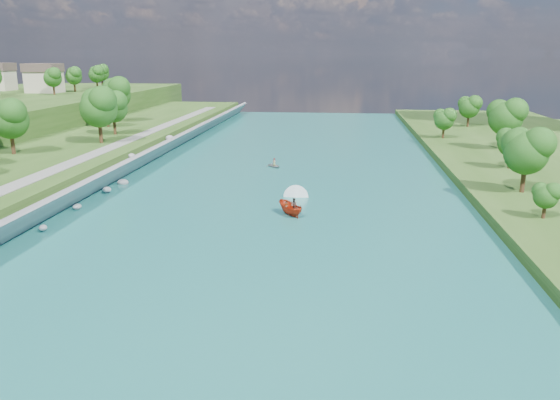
# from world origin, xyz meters

# --- Properties ---
(ground) EXTENTS (260.00, 260.00, 0.00)m
(ground) POSITION_xyz_m (0.00, 0.00, 0.00)
(ground) COLOR #2D5119
(ground) RESTS_ON ground
(river_water) EXTENTS (55.00, 240.00, 0.10)m
(river_water) POSITION_xyz_m (0.00, 20.00, 0.05)
(river_water) COLOR #1B6966
(river_water) RESTS_ON ground
(ridge_west) EXTENTS (60.00, 120.00, 9.00)m
(ridge_west) POSITION_xyz_m (-82.50, 95.00, 4.50)
(ridge_west) COLOR #2D5119
(ridge_west) RESTS_ON ground
(riprap_bank) EXTENTS (4.02, 236.00, 4.24)m
(riprap_bank) POSITION_xyz_m (-25.85, 19.16, 1.80)
(riprap_bank) COLOR slate
(riprap_bank) RESTS_ON ground
(riverside_path) EXTENTS (3.00, 200.00, 0.10)m
(riverside_path) POSITION_xyz_m (-32.50, 20.00, 3.55)
(riverside_path) COLOR gray
(riverside_path) RESTS_ON berm_west
(ridge_houses) EXTENTS (29.50, 29.50, 8.40)m
(ridge_houses) POSITION_xyz_m (-88.67, 100.00, 13.31)
(ridge_houses) COLOR beige
(ridge_houses) RESTS_ON ridge_west
(trees_east) EXTENTS (15.72, 140.99, 11.93)m
(trees_east) POSITION_xyz_m (38.98, 42.92, 6.35)
(trees_east) COLOR #214512
(trees_east) RESTS_ON berm_east
(trees_ridge) EXTENTS (18.24, 64.50, 10.27)m
(trees_ridge) POSITION_xyz_m (-74.47, 98.96, 13.61)
(trees_ridge) COLOR #214512
(trees_ridge) RESTS_ON ridge_west
(motorboat) EXTENTS (4.16, 19.24, 2.08)m
(motorboat) POSITION_xyz_m (3.21, 15.18, 0.91)
(motorboat) COLOR #AA270D
(motorboat) RESTS_ON river_water
(raft) EXTENTS (3.78, 3.95, 1.63)m
(raft) POSITION_xyz_m (-2.60, 44.12, 0.48)
(raft) COLOR gray
(raft) RESTS_ON river_water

